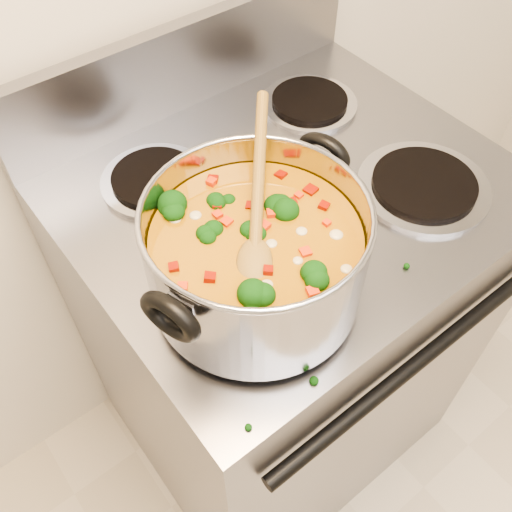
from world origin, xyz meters
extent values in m
cube|color=gray|center=(0.00, 1.16, 0.46)|extent=(0.72, 0.63, 0.92)
cube|color=gray|center=(0.00, 1.45, 1.00)|extent=(0.72, 0.03, 0.16)
cylinder|color=black|center=(0.00, 0.83, 0.80)|extent=(0.61, 0.02, 0.02)
cylinder|color=#A5A5AD|center=(-0.17, 1.02, 0.92)|extent=(0.22, 0.22, 0.01)
cylinder|color=black|center=(-0.17, 1.02, 0.93)|extent=(0.17, 0.17, 0.01)
cylinder|color=#A5A5AD|center=(0.17, 1.02, 0.92)|extent=(0.22, 0.22, 0.01)
cylinder|color=black|center=(0.17, 1.02, 0.93)|extent=(0.17, 0.17, 0.01)
cylinder|color=#A5A5AD|center=(-0.17, 1.30, 0.92)|extent=(0.18, 0.18, 0.01)
cylinder|color=black|center=(-0.17, 1.30, 0.93)|extent=(0.14, 0.14, 0.01)
cylinder|color=#A5A5AD|center=(0.17, 1.30, 0.92)|extent=(0.18, 0.18, 0.01)
cylinder|color=black|center=(0.17, 1.30, 0.93)|extent=(0.14, 0.14, 0.01)
cylinder|color=#A4A4AB|center=(-0.18, 1.02, 1.01)|extent=(0.28, 0.28, 0.15)
torus|color=#A4A4AB|center=(-0.18, 1.02, 1.09)|extent=(0.29, 0.29, 0.01)
cylinder|color=#97640D|center=(-0.18, 1.02, 0.99)|extent=(0.27, 0.27, 0.11)
torus|color=black|center=(-0.33, 0.97, 1.07)|extent=(0.04, 0.08, 0.08)
torus|color=black|center=(-0.02, 1.06, 1.07)|extent=(0.04, 0.08, 0.08)
ellipsoid|color=black|center=(-0.24, 1.03, 1.05)|extent=(0.04, 0.04, 0.03)
ellipsoid|color=black|center=(-0.15, 1.03, 1.05)|extent=(0.04, 0.04, 0.03)
ellipsoid|color=black|center=(-0.24, 1.03, 1.05)|extent=(0.04, 0.04, 0.03)
ellipsoid|color=black|center=(-0.09, 0.94, 1.05)|extent=(0.04, 0.04, 0.03)
ellipsoid|color=black|center=(-0.14, 1.00, 1.05)|extent=(0.04, 0.04, 0.03)
ellipsoid|color=black|center=(-0.10, 1.00, 1.05)|extent=(0.04, 0.04, 0.03)
ellipsoid|color=black|center=(-0.23, 1.09, 1.05)|extent=(0.04, 0.04, 0.03)
ellipsoid|color=maroon|center=(-0.17, 1.03, 1.05)|extent=(0.01, 0.01, 0.01)
ellipsoid|color=maroon|center=(-0.15, 0.92, 1.05)|extent=(0.01, 0.01, 0.01)
ellipsoid|color=maroon|center=(-0.20, 0.92, 1.05)|extent=(0.01, 0.01, 0.01)
ellipsoid|color=maroon|center=(-0.13, 1.13, 1.05)|extent=(0.01, 0.01, 0.01)
ellipsoid|color=maroon|center=(-0.23, 1.06, 1.05)|extent=(0.01, 0.01, 0.01)
ellipsoid|color=maroon|center=(-0.10, 1.00, 1.05)|extent=(0.01, 0.01, 0.01)
ellipsoid|color=maroon|center=(-0.20, 0.98, 1.05)|extent=(0.01, 0.01, 0.01)
ellipsoid|color=maroon|center=(-0.22, 0.93, 1.05)|extent=(0.01, 0.01, 0.01)
ellipsoid|color=maroon|center=(-0.21, 0.91, 1.05)|extent=(0.01, 0.01, 0.01)
ellipsoid|color=maroon|center=(-0.11, 0.97, 1.05)|extent=(0.01, 0.01, 0.01)
ellipsoid|color=maroon|center=(-0.24, 1.02, 1.05)|extent=(0.01, 0.01, 0.01)
ellipsoid|color=maroon|center=(-0.22, 0.92, 1.05)|extent=(0.01, 0.01, 0.01)
ellipsoid|color=red|center=(-0.12, 1.02, 1.05)|extent=(0.01, 0.01, 0.01)
ellipsoid|color=red|center=(-0.29, 1.03, 1.05)|extent=(0.01, 0.01, 0.01)
ellipsoid|color=red|center=(-0.27, 0.95, 1.05)|extent=(0.01, 0.01, 0.01)
ellipsoid|color=red|center=(-0.24, 0.92, 1.05)|extent=(0.01, 0.01, 0.01)
ellipsoid|color=red|center=(-0.14, 1.07, 1.05)|extent=(0.01, 0.01, 0.01)
ellipsoid|color=red|center=(-0.23, 1.05, 1.05)|extent=(0.01, 0.01, 0.01)
ellipsoid|color=red|center=(-0.15, 0.99, 1.05)|extent=(0.01, 0.01, 0.01)
ellipsoid|color=red|center=(-0.20, 0.93, 1.05)|extent=(0.01, 0.01, 0.01)
ellipsoid|color=red|center=(-0.22, 0.92, 1.05)|extent=(0.01, 0.01, 0.01)
ellipsoid|color=red|center=(-0.18, 0.91, 1.05)|extent=(0.01, 0.01, 0.01)
ellipsoid|color=tan|center=(-0.12, 1.04, 1.05)|extent=(0.02, 0.02, 0.01)
ellipsoid|color=tan|center=(-0.12, 1.11, 1.05)|extent=(0.02, 0.02, 0.01)
ellipsoid|color=tan|center=(-0.21, 0.95, 1.05)|extent=(0.02, 0.02, 0.01)
ellipsoid|color=tan|center=(-0.07, 0.97, 1.05)|extent=(0.02, 0.02, 0.01)
ellipsoid|color=tan|center=(-0.19, 1.08, 1.05)|extent=(0.02, 0.02, 0.01)
ellipsoid|color=tan|center=(-0.18, 1.05, 1.05)|extent=(0.02, 0.02, 0.01)
ellipsoid|color=tan|center=(-0.16, 0.94, 1.05)|extent=(0.02, 0.02, 0.01)
ellipsoid|color=tan|center=(-0.21, 1.01, 1.05)|extent=(0.02, 0.02, 0.01)
ellipsoid|color=brown|center=(-0.21, 0.98, 1.05)|extent=(0.08, 0.09, 0.04)
cylinder|color=brown|center=(-0.13, 1.08, 1.08)|extent=(0.18, 0.20, 0.08)
ellipsoid|color=black|center=(-0.34, 0.95, 0.92)|extent=(0.01, 0.01, 0.01)
ellipsoid|color=black|center=(0.00, 1.06, 0.92)|extent=(0.01, 0.01, 0.01)
ellipsoid|color=black|center=(-0.32, 1.14, 0.92)|extent=(0.01, 0.01, 0.01)
camera|label=1|loc=(-0.46, 0.65, 1.58)|focal=40.00mm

